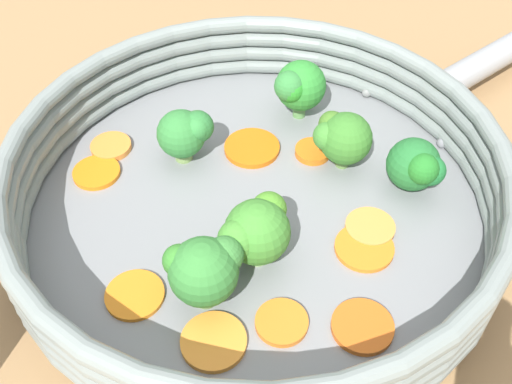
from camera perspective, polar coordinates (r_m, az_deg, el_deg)
ground_plane at (r=0.47m, az=0.00°, el=-2.42°), size 4.00×4.00×0.00m
skillet at (r=0.47m, az=0.00°, el=-1.86°), size 0.35×0.35×0.01m
skillet_rim_wall at (r=0.44m, az=0.00°, el=1.30°), size 0.37×0.37×0.06m
skillet_handle at (r=0.61m, az=20.22°, el=11.07°), size 0.10×0.17×0.03m
skillet_rivet_left at (r=0.53m, az=17.32°, el=4.50°), size 0.01×0.01×0.01m
skillet_rivet_right at (r=0.57m, az=10.49°, el=9.32°), size 0.01×0.01×0.01m
carrot_slice_0 at (r=0.52m, az=-13.65°, el=4.23°), size 0.05×0.05×0.01m
carrot_slice_1 at (r=0.39m, az=-4.06°, el=-14.01°), size 0.06×0.06×0.00m
carrot_slice_2 at (r=0.50m, az=5.42°, el=3.88°), size 0.03×0.03×0.01m
carrot_slice_3 at (r=0.40m, az=10.10°, el=-12.50°), size 0.05×0.05×0.00m
carrot_slice_4 at (r=0.50m, az=-0.39°, el=4.23°), size 0.06×0.06×0.00m
carrot_slice_5 at (r=0.44m, az=10.27°, el=-5.23°), size 0.06×0.06×0.00m
carrot_slice_6 at (r=0.45m, az=10.81°, el=-3.32°), size 0.04×0.04×0.00m
carrot_slice_7 at (r=0.40m, az=2.46°, el=-12.29°), size 0.05×0.05×0.00m
carrot_slice_8 at (r=0.50m, az=-14.95°, el=1.81°), size 0.05×0.05×0.00m
carrot_slice_9 at (r=0.42m, az=-11.47°, el=-9.59°), size 0.04×0.04×0.00m
broccoli_floret_0 at (r=0.48m, az=-6.57°, el=5.73°), size 0.04×0.05×0.05m
broccoli_floret_1 at (r=0.52m, az=4.03°, el=10.00°), size 0.04×0.05×0.05m
broccoli_floret_2 at (r=0.47m, az=15.05°, el=2.41°), size 0.05×0.04×0.04m
broccoli_floret_3 at (r=0.48m, az=8.19°, el=5.19°), size 0.04×0.05×0.05m
broccoli_floret_4 at (r=0.40m, az=-0.09°, el=-3.74°), size 0.05×0.05×0.05m
broccoli_floret_5 at (r=0.38m, az=-4.95°, el=-7.35°), size 0.05×0.05×0.06m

